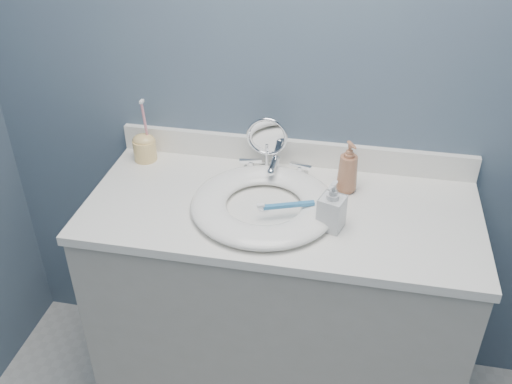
% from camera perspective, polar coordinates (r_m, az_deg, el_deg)
% --- Properties ---
extents(back_wall, '(2.20, 0.02, 2.40)m').
position_cam_1_polar(back_wall, '(1.86, 4.16, 11.58)').
color(back_wall, '#495B6E').
rests_on(back_wall, ground).
extents(vanity_cabinet, '(1.20, 0.55, 0.85)m').
position_cam_1_polar(vanity_cabinet, '(2.06, 2.24, -11.79)').
color(vanity_cabinet, '#AFA9A0').
rests_on(vanity_cabinet, ground).
extents(countertop, '(1.22, 0.57, 0.03)m').
position_cam_1_polar(countertop, '(1.78, 2.54, -1.75)').
color(countertop, white).
rests_on(countertop, vanity_cabinet).
extents(backsplash, '(1.22, 0.02, 0.09)m').
position_cam_1_polar(backsplash, '(1.97, 3.79, 4.01)').
color(backsplash, white).
rests_on(backsplash, countertop).
extents(basin, '(0.45, 0.45, 0.04)m').
position_cam_1_polar(basin, '(1.74, 0.79, -1.21)').
color(basin, white).
rests_on(basin, countertop).
extents(drain, '(0.04, 0.04, 0.01)m').
position_cam_1_polar(drain, '(1.75, 0.79, -1.62)').
color(drain, silver).
rests_on(drain, countertop).
extents(faucet, '(0.25, 0.13, 0.07)m').
position_cam_1_polar(faucet, '(1.90, 1.88, 2.31)').
color(faucet, silver).
rests_on(faucet, countertop).
extents(makeup_mirror, '(0.14, 0.08, 0.20)m').
position_cam_1_polar(makeup_mirror, '(1.89, 1.10, 4.93)').
color(makeup_mirror, silver).
rests_on(makeup_mirror, countertop).
extents(soap_bottle_amber, '(0.09, 0.09, 0.17)m').
position_cam_1_polar(soap_bottle_amber, '(1.82, 9.19, 2.47)').
color(soap_bottle_amber, '#A26849').
rests_on(soap_bottle_amber, countertop).
extents(soap_bottle_clear, '(0.09, 0.09, 0.15)m').
position_cam_1_polar(soap_bottle_clear, '(1.65, 7.61, -1.34)').
color(soap_bottle_clear, silver).
rests_on(soap_bottle_clear, countertop).
extents(toothbrush_holder, '(0.08, 0.08, 0.23)m').
position_cam_1_polar(toothbrush_holder, '(2.02, -11.09, 4.51)').
color(toothbrush_holder, '#F0C878').
rests_on(toothbrush_holder, countertop).
extents(toothbrush_lying, '(0.17, 0.07, 0.02)m').
position_cam_1_polar(toothbrush_lying, '(1.70, 3.08, -1.35)').
color(toothbrush_lying, teal).
rests_on(toothbrush_lying, basin).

